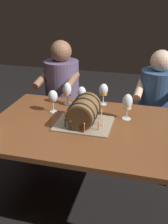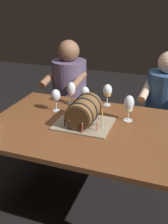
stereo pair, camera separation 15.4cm
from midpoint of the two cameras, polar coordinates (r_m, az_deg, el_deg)
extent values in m
plane|color=black|center=(2.38, 2.76, -19.14)|extent=(8.00, 8.00, 0.00)
cube|color=brown|center=(1.95, 3.19, -3.51)|extent=(1.48, 0.98, 0.03)
cube|color=brown|center=(2.71, -8.20, -4.12)|extent=(0.07, 0.07, 0.71)
cube|color=gray|center=(1.97, 2.24, -2.53)|extent=(0.41, 0.34, 0.01)
cylinder|color=brown|center=(1.92, 2.29, 0.18)|extent=(0.19, 0.28, 0.19)
cylinder|color=#46301B|center=(1.80, 0.93, -1.56)|extent=(0.17, 0.00, 0.17)
cylinder|color=#46301B|center=(2.05, 3.49, 1.71)|extent=(0.17, 0.00, 0.17)
torus|color=black|center=(1.84, 1.40, -0.96)|extent=(0.21, 0.01, 0.21)
torus|color=black|center=(1.92, 2.29, 0.18)|extent=(0.21, 0.01, 0.21)
torus|color=black|center=(2.00, 3.11, 1.23)|extent=(0.21, 0.01, 0.21)
cylinder|color=silver|center=(1.90, 6.36, -2.21)|extent=(0.01, 0.01, 0.07)
sphere|color=#F9C64C|center=(1.89, 6.42, -1.06)|extent=(0.01, 0.01, 0.01)
cylinder|color=#EAD666|center=(2.01, 6.13, -0.72)|extent=(0.01, 0.01, 0.07)
sphere|color=#F9C64C|center=(1.99, 6.18, 0.36)|extent=(0.01, 0.01, 0.01)
cylinder|color=silver|center=(2.06, 4.93, -0.18)|extent=(0.01, 0.01, 0.06)
sphere|color=#F9C64C|center=(2.04, 4.96, 0.74)|extent=(0.01, 0.01, 0.01)
cylinder|color=#D64C47|center=(2.09, 2.59, 0.37)|extent=(0.01, 0.01, 0.07)
sphere|color=#F9C64C|center=(2.07, 2.61, 1.41)|extent=(0.01, 0.01, 0.01)
cylinder|color=black|center=(2.06, 0.04, 0.13)|extent=(0.01, 0.01, 0.07)
sphere|color=#F9C64C|center=(2.05, 0.04, 1.20)|extent=(0.01, 0.01, 0.01)
cylinder|color=silver|center=(1.99, -1.79, -0.88)|extent=(0.01, 0.01, 0.07)
sphere|color=#F9C64C|center=(1.97, -1.80, 0.18)|extent=(0.01, 0.01, 0.01)
cylinder|color=black|center=(1.90, -1.89, -2.29)|extent=(0.01, 0.01, 0.06)
sphere|color=#F9C64C|center=(1.89, -1.90, -1.31)|extent=(0.01, 0.01, 0.01)
cylinder|color=black|center=(1.85, -0.80, -3.02)|extent=(0.01, 0.01, 0.07)
sphere|color=#F9C64C|center=(1.83, -0.81, -1.91)|extent=(0.01, 0.01, 0.01)
cylinder|color=#D64C47|center=(1.81, 2.07, -3.62)|extent=(0.01, 0.01, 0.07)
sphere|color=#F9C64C|center=(1.80, 2.08, -2.53)|extent=(0.01, 0.01, 0.01)
cylinder|color=#D64C47|center=(1.85, 5.16, -3.13)|extent=(0.01, 0.01, 0.07)
sphere|color=#F9C64C|center=(1.83, 5.21, -2.07)|extent=(0.01, 0.01, 0.01)
cylinder|color=white|center=(2.32, 6.85, 1.53)|extent=(0.06, 0.06, 0.00)
cylinder|color=white|center=(2.30, 6.90, 2.50)|extent=(0.01, 0.01, 0.08)
ellipsoid|color=white|center=(2.27, 7.02, 4.64)|extent=(0.08, 0.08, 0.10)
cylinder|color=#C6842D|center=(2.28, 6.97, 3.85)|extent=(0.06, 0.06, 0.03)
cylinder|color=white|center=(2.19, -3.94, 0.31)|extent=(0.06, 0.06, 0.00)
cylinder|color=white|center=(2.18, -3.97, 1.32)|extent=(0.01, 0.01, 0.08)
ellipsoid|color=white|center=(2.14, -4.04, 3.54)|extent=(0.08, 0.08, 0.10)
cylinder|color=white|center=(2.33, -0.79, 1.85)|extent=(0.07, 0.07, 0.00)
cylinder|color=white|center=(2.32, -0.79, 2.74)|extent=(0.01, 0.01, 0.07)
ellipsoid|color=white|center=(2.28, -0.80, 4.97)|extent=(0.07, 0.07, 0.12)
cylinder|color=pink|center=(2.29, -0.80, 4.07)|extent=(0.06, 0.06, 0.03)
cylinder|color=white|center=(2.26, 2.15, 1.07)|extent=(0.06, 0.06, 0.00)
cylinder|color=white|center=(2.24, 2.17, 2.04)|extent=(0.01, 0.01, 0.08)
ellipsoid|color=white|center=(2.21, 2.21, 4.19)|extent=(0.07, 0.07, 0.10)
cylinder|color=maroon|center=(2.22, 2.19, 3.46)|extent=(0.06, 0.06, 0.03)
cylinder|color=white|center=(2.06, 11.47, -1.78)|extent=(0.07, 0.07, 0.00)
cylinder|color=white|center=(2.05, 11.56, -0.73)|extent=(0.01, 0.01, 0.08)
ellipsoid|color=white|center=(2.01, 11.80, 1.84)|extent=(0.08, 0.08, 0.12)
cylinder|color=beige|center=(2.02, 11.71, 0.91)|extent=(0.06, 0.06, 0.04)
cube|color=#372D40|center=(2.99, -1.42, -3.80)|extent=(0.34, 0.32, 0.45)
cylinder|color=#5B4C6B|center=(2.79, -1.53, 5.35)|extent=(0.38, 0.38, 0.56)
sphere|color=brown|center=(2.69, -1.62, 12.93)|extent=(0.21, 0.21, 0.21)
cylinder|color=brown|center=(2.57, 0.30, 6.48)|extent=(0.09, 0.31, 0.14)
cylinder|color=brown|center=(2.71, -5.82, 7.29)|extent=(0.09, 0.31, 0.14)
cube|color=#1B2D46|center=(2.84, 17.11, -6.74)|extent=(0.34, 0.32, 0.45)
cylinder|color=#2D4C75|center=(2.63, 18.41, 2.45)|extent=(0.37, 0.37, 0.53)
cylinder|color=beige|center=(2.48, 14.82, 4.34)|extent=(0.10, 0.31, 0.14)
camera|label=1|loc=(0.08, -87.71, 1.04)|focal=42.71mm
camera|label=2|loc=(0.08, 92.29, -1.04)|focal=42.71mm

